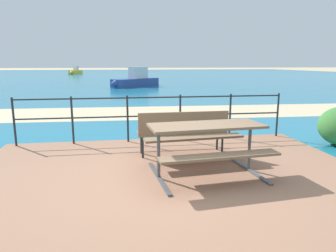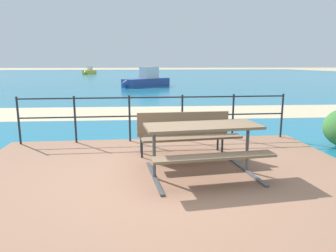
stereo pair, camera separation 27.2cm
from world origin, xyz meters
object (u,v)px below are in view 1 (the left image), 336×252
(picnic_table, at_px, (206,137))
(boat_near, at_px, (135,80))
(park_bench, at_px, (183,129))
(boat_mid, at_px, (75,72))

(picnic_table, bearing_deg, boat_near, 84.96)
(picnic_table, xyz_separation_m, park_bench, (-0.15, 1.08, -0.09))
(boat_near, distance_m, boat_mid, 30.47)
(picnic_table, relative_size, boat_mid, 0.52)
(park_bench, relative_size, boat_near, 0.43)
(picnic_table, bearing_deg, park_bench, 92.33)
(park_bench, xyz_separation_m, boat_mid, (-8.34, 47.63, -0.17))
(picnic_table, distance_m, park_bench, 1.09)
(picnic_table, height_order, boat_near, boat_near)
(picnic_table, relative_size, boat_near, 0.47)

